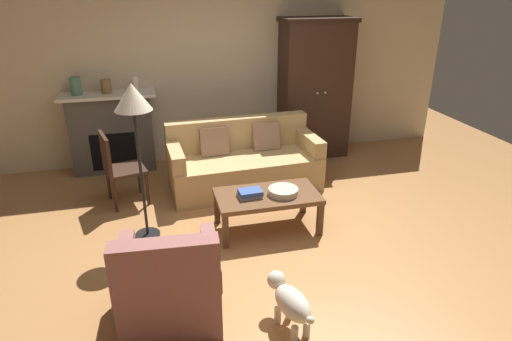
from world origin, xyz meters
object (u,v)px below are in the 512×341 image
(book_stack, at_px, (250,194))
(mantel_vase_cream, at_px, (135,84))
(armoire, at_px, (314,89))
(dog, at_px, (290,301))
(couch, at_px, (243,164))
(fireplace, at_px, (112,132))
(coffee_table, at_px, (267,198))
(armchair_near_left, at_px, (170,286))
(side_chair_wooden, at_px, (117,165))
(mantel_vase_bronze, at_px, (106,87))
(fruit_bowl, at_px, (283,191))
(floor_lamp, at_px, (133,107))
(mantel_vase_jade, at_px, (76,86))

(book_stack, xyz_separation_m, mantel_vase_cream, (-1.09, 2.12, 0.77))
(armoire, bearing_deg, dog, -113.16)
(couch, bearing_deg, armoire, 34.98)
(fireplace, distance_m, book_stack, 2.60)
(fireplace, xyz_separation_m, coffee_table, (1.67, -2.11, -0.20))
(coffee_table, relative_size, book_stack, 4.20)
(fireplace, relative_size, armoire, 0.62)
(couch, distance_m, armchair_near_left, 2.55)
(book_stack, height_order, side_chair_wooden, side_chair_wooden)
(book_stack, relative_size, armchair_near_left, 0.30)
(fireplace, bearing_deg, armchair_near_left, -80.43)
(couch, height_order, mantel_vase_bronze, mantel_vase_bronze)
(fireplace, relative_size, fruit_bowl, 3.94)
(armoire, xyz_separation_m, armchair_near_left, (-2.40, -3.20, -0.71))
(armchair_near_left, relative_size, floor_lamp, 0.54)
(mantel_vase_cream, bearing_deg, couch, -37.12)
(mantel_vase_jade, height_order, armchair_near_left, mantel_vase_jade)
(mantel_vase_cream, bearing_deg, dog, -73.53)
(mantel_vase_bronze, bearing_deg, armoire, -1.17)
(book_stack, height_order, mantel_vase_bronze, mantel_vase_bronze)
(mantel_vase_jade, bearing_deg, floor_lamp, -68.34)
(fruit_bowl, xyz_separation_m, dog, (-0.39, -1.44, -0.21))
(dog, bearing_deg, mantel_vase_bronze, 111.88)
(fireplace, relative_size, mantel_vase_bronze, 6.90)
(coffee_table, xyz_separation_m, fruit_bowl, (0.16, -0.05, 0.09))
(floor_lamp, distance_m, dog, 2.29)
(armoire, bearing_deg, couch, -145.02)
(floor_lamp, bearing_deg, mantel_vase_jade, 111.66)
(couch, distance_m, book_stack, 1.17)
(mantel_vase_cream, distance_m, dog, 3.87)
(fruit_bowl, bearing_deg, mantel_vase_cream, 124.07)
(coffee_table, xyz_separation_m, floor_lamp, (-1.28, 0.17, 1.05))
(couch, height_order, armchair_near_left, armchair_near_left)
(couch, xyz_separation_m, armchair_near_left, (-1.10, -2.30, -0.00))
(mantel_vase_jade, distance_m, armchair_near_left, 3.52)
(coffee_table, xyz_separation_m, mantel_vase_bronze, (-1.67, 2.10, 0.85))
(mantel_vase_cream, relative_size, dog, 0.38)
(book_stack, bearing_deg, mantel_vase_cream, 117.30)
(fireplace, bearing_deg, coffee_table, -51.71)
(armchair_near_left, distance_m, floor_lamp, 1.74)
(fruit_bowl, xyz_separation_m, side_chair_wooden, (-1.73, 1.05, 0.06))
(coffee_table, relative_size, floor_lamp, 0.67)
(coffee_table, distance_m, mantel_vase_bronze, 2.81)
(book_stack, bearing_deg, armoire, 54.30)
(mantel_vase_jade, height_order, side_chair_wooden, mantel_vase_jade)
(fireplace, distance_m, floor_lamp, 2.16)
(floor_lamp, relative_size, dog, 2.94)
(fireplace, xyz_separation_m, armoire, (2.95, -0.08, 0.46))
(couch, xyz_separation_m, fruit_bowl, (0.17, -1.18, 0.14))
(fruit_bowl, bearing_deg, mantel_vase_bronze, 130.48)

